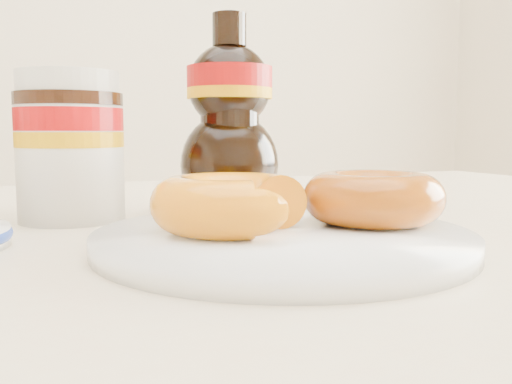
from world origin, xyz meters
name	(u,v)px	position (x,y,z in m)	size (l,w,h in m)	color
dining_table	(183,318)	(0.00, 0.10, 0.67)	(1.40, 0.90, 0.75)	beige
plate	(283,239)	(0.04, -0.02, 0.76)	(0.26, 0.26, 0.01)	white
donut_bitten	(230,203)	(0.01, -0.01, 0.78)	(0.11, 0.11, 0.04)	orange
donut_whole	(373,197)	(0.12, -0.02, 0.78)	(0.11, 0.11, 0.04)	#9B550A
nutella_jar	(70,141)	(-0.09, 0.16, 0.82)	(0.10, 0.10, 0.14)	white
syrup_bottle	(230,114)	(0.07, 0.16, 0.85)	(0.10, 0.09, 0.20)	black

